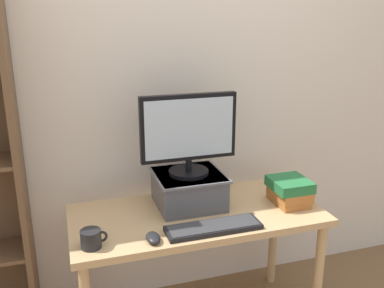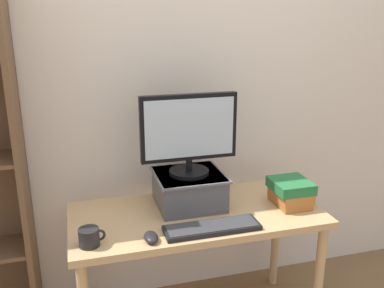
# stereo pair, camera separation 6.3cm
# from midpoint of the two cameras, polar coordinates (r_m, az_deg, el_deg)

# --- Properties ---
(back_wall) EXTENTS (7.00, 0.08, 2.60)m
(back_wall) POSITION_cam_midpoint_polar(r_m,az_deg,el_deg) (2.46, -1.49, 8.01)
(back_wall) COLOR beige
(back_wall) RESTS_ON ground_plane
(desk) EXTENTS (1.29, 0.60, 0.70)m
(desk) POSITION_cam_midpoint_polar(r_m,az_deg,el_deg) (2.27, 1.44, -11.00)
(desk) COLOR tan
(desk) RESTS_ON ground_plane
(riser_box) EXTENTS (0.36, 0.34, 0.18)m
(riser_box) POSITION_cam_midpoint_polar(r_m,az_deg,el_deg) (2.28, 0.40, -5.92)
(riser_box) COLOR #515156
(riser_box) RESTS_ON desk
(computer_monitor) EXTENTS (0.50, 0.21, 0.42)m
(computer_monitor) POSITION_cam_midpoint_polar(r_m,az_deg,el_deg) (2.17, 0.43, 1.48)
(computer_monitor) COLOR black
(computer_monitor) RESTS_ON riser_box
(keyboard) EXTENTS (0.46, 0.14, 0.02)m
(keyboard) POSITION_cam_midpoint_polar(r_m,az_deg,el_deg) (2.06, 3.58, -11.07)
(keyboard) COLOR black
(keyboard) RESTS_ON desk
(computer_mouse) EXTENTS (0.06, 0.10, 0.04)m
(computer_mouse) POSITION_cam_midpoint_polar(r_m,az_deg,el_deg) (1.98, -4.56, -12.29)
(computer_mouse) COLOR black
(computer_mouse) RESTS_ON desk
(book_stack) EXTENTS (0.19, 0.21, 0.14)m
(book_stack) POSITION_cam_midpoint_polar(r_m,az_deg,el_deg) (2.35, 13.76, -6.25)
(book_stack) COLOR #AD662D
(book_stack) RESTS_ON desk
(coffee_mug) EXTENTS (0.12, 0.09, 0.08)m
(coffee_mug) POSITION_cam_midpoint_polar(r_m,az_deg,el_deg) (1.97, -12.59, -12.04)
(coffee_mug) COLOR black
(coffee_mug) RESTS_ON desk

